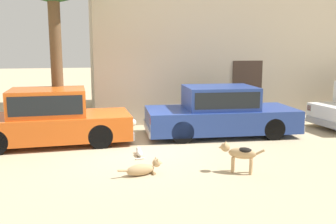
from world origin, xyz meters
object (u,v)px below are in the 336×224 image
(stray_dog_spotted, at_px, (143,169))
(stray_cat, at_px, (139,152))
(parked_sedan_nearest, at_px, (50,117))
(stray_dog_tan, at_px, (239,153))
(parked_sedan_second, at_px, (220,111))

(stray_dog_spotted, height_order, stray_cat, stray_dog_spotted)
(parked_sedan_nearest, distance_m, stray_dog_spotted, 3.66)
(parked_sedan_nearest, bearing_deg, stray_dog_tan, -40.75)
(parked_sedan_nearest, distance_m, stray_cat, 2.75)
(parked_sedan_nearest, relative_size, parked_sedan_second, 0.95)
(parked_sedan_nearest, distance_m, parked_sedan_second, 4.78)
(stray_dog_tan, bearing_deg, parked_sedan_nearest, -9.39)
(parked_sedan_nearest, xyz_separation_m, stray_cat, (2.14, -1.60, -0.65))
(parked_sedan_second, bearing_deg, parked_sedan_nearest, -175.75)
(stray_dog_spotted, bearing_deg, stray_dog_tan, -19.71)
(parked_sedan_second, relative_size, stray_dog_spotted, 4.76)
(parked_sedan_nearest, relative_size, stray_dog_tan, 5.05)
(parked_sedan_second, bearing_deg, stray_dog_tan, -99.63)
(parked_sedan_second, distance_m, stray_dog_tan, 3.39)
(stray_dog_spotted, xyz_separation_m, stray_dog_tan, (1.95, -0.28, 0.28))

